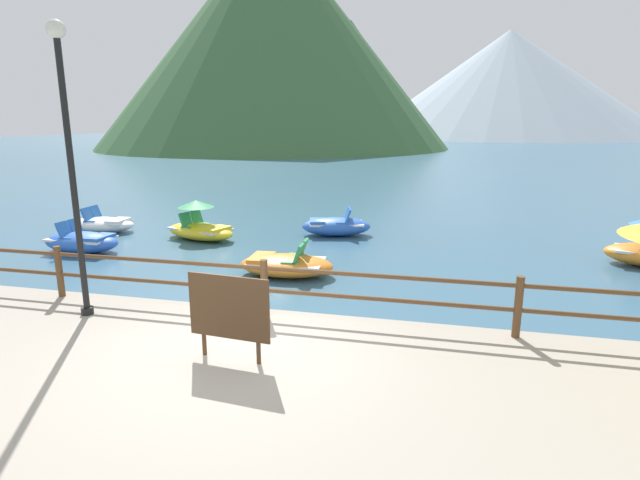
{
  "coord_description": "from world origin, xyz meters",
  "views": [
    {
      "loc": [
        2.72,
        -5.97,
        3.55
      ],
      "look_at": [
        0.13,
        5.0,
        0.9
      ],
      "focal_mm": 28.3,
      "sensor_mm": 36.0,
      "label": 1
    }
  ],
  "objects_px": {
    "pedal_boat_1": "(286,265)",
    "pedal_boat_5": "(102,224)",
    "lamp_post": "(69,148)",
    "sign_board": "(229,309)",
    "pedal_boat_0": "(336,226)",
    "pedal_boat_4": "(82,241)",
    "pedal_boat_3": "(200,227)"
  },
  "relations": [
    {
      "from": "lamp_post",
      "to": "pedal_boat_4",
      "type": "height_order",
      "value": "lamp_post"
    },
    {
      "from": "lamp_post",
      "to": "sign_board",
      "type": "relative_size",
      "value": 3.89
    },
    {
      "from": "pedal_boat_0",
      "to": "pedal_boat_3",
      "type": "bearing_deg",
      "value": -159.36
    },
    {
      "from": "pedal_boat_1",
      "to": "pedal_boat_4",
      "type": "bearing_deg",
      "value": 172.64
    },
    {
      "from": "pedal_boat_5",
      "to": "pedal_boat_0",
      "type": "bearing_deg",
      "value": 8.99
    },
    {
      "from": "sign_board",
      "to": "pedal_boat_1",
      "type": "distance_m",
      "value": 5.23
    },
    {
      "from": "pedal_boat_0",
      "to": "pedal_boat_5",
      "type": "relative_size",
      "value": 1.04
    },
    {
      "from": "pedal_boat_4",
      "to": "pedal_boat_5",
      "type": "relative_size",
      "value": 0.96
    },
    {
      "from": "pedal_boat_4",
      "to": "pedal_boat_0",
      "type": "bearing_deg",
      "value": 29.82
    },
    {
      "from": "pedal_boat_3",
      "to": "pedal_boat_5",
      "type": "bearing_deg",
      "value": 175.49
    },
    {
      "from": "lamp_post",
      "to": "pedal_boat_3",
      "type": "relative_size",
      "value": 1.72
    },
    {
      "from": "sign_board",
      "to": "pedal_boat_1",
      "type": "xyz_separation_m",
      "value": [
        -0.78,
        5.09,
        -0.87
      ]
    },
    {
      "from": "pedal_boat_1",
      "to": "pedal_boat_5",
      "type": "xyz_separation_m",
      "value": [
        -7.37,
        3.3,
        -0.01
      ]
    },
    {
      "from": "sign_board",
      "to": "pedal_boat_5",
      "type": "bearing_deg",
      "value": 134.17
    },
    {
      "from": "pedal_boat_1",
      "to": "pedal_boat_5",
      "type": "height_order",
      "value": "pedal_boat_1"
    },
    {
      "from": "lamp_post",
      "to": "pedal_boat_0",
      "type": "distance_m",
      "value": 9.41
    },
    {
      "from": "pedal_boat_1",
      "to": "pedal_boat_0",
      "type": "bearing_deg",
      "value": 86.36
    },
    {
      "from": "pedal_boat_1",
      "to": "pedal_boat_5",
      "type": "relative_size",
      "value": 1.0
    },
    {
      "from": "pedal_boat_1",
      "to": "pedal_boat_5",
      "type": "bearing_deg",
      "value": 155.89
    },
    {
      "from": "sign_board",
      "to": "pedal_boat_1",
      "type": "height_order",
      "value": "sign_board"
    },
    {
      "from": "pedal_boat_3",
      "to": "pedal_boat_5",
      "type": "distance_m",
      "value": 3.69
    },
    {
      "from": "pedal_boat_0",
      "to": "pedal_boat_1",
      "type": "xyz_separation_m",
      "value": [
        -0.29,
        -4.51,
        -0.04
      ]
    },
    {
      "from": "sign_board",
      "to": "pedal_boat_4",
      "type": "relative_size",
      "value": 0.54
    },
    {
      "from": "pedal_boat_1",
      "to": "pedal_boat_3",
      "type": "bearing_deg",
      "value": 140.86
    },
    {
      "from": "pedal_boat_1",
      "to": "pedal_boat_5",
      "type": "distance_m",
      "value": 8.07
    },
    {
      "from": "pedal_boat_0",
      "to": "pedal_boat_4",
      "type": "distance_m",
      "value": 7.46
    },
    {
      "from": "pedal_boat_1",
      "to": "pedal_boat_4",
      "type": "xyz_separation_m",
      "value": [
        -6.19,
        0.8,
        0.04
      ]
    },
    {
      "from": "pedal_boat_1",
      "to": "pedal_boat_3",
      "type": "distance_m",
      "value": 4.77
    },
    {
      "from": "pedal_boat_3",
      "to": "pedal_boat_1",
      "type": "bearing_deg",
      "value": -39.14
    },
    {
      "from": "pedal_boat_3",
      "to": "pedal_boat_4",
      "type": "distance_m",
      "value": 3.33
    },
    {
      "from": "sign_board",
      "to": "pedal_boat_4",
      "type": "distance_m",
      "value": 9.16
    },
    {
      "from": "sign_board",
      "to": "pedal_boat_4",
      "type": "height_order",
      "value": "sign_board"
    }
  ]
}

